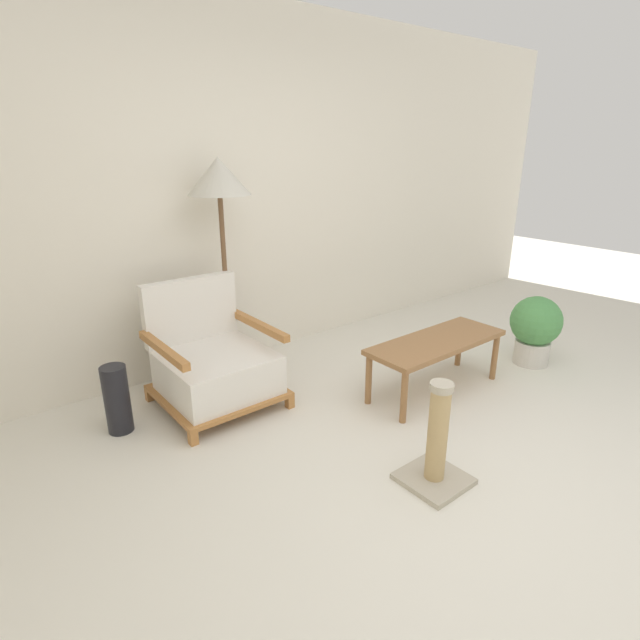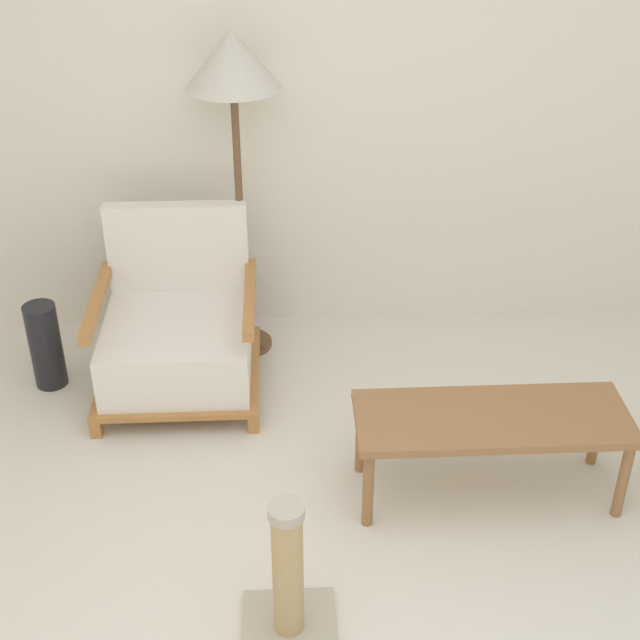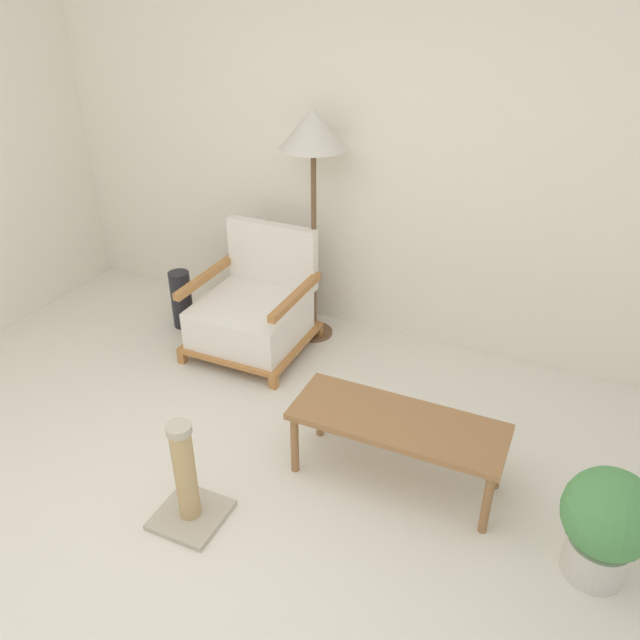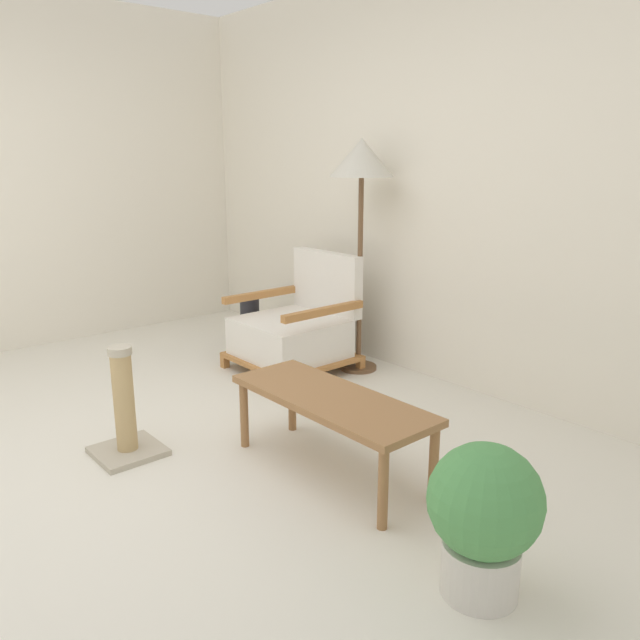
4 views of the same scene
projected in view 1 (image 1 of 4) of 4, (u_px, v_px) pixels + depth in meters
ground_plane at (506, 505)px, 2.48m from camera, size 14.00×14.00×0.00m
wall_back at (239, 191)px, 3.85m from camera, size 8.00×0.06×2.70m
armchair at (214, 364)px, 3.37m from camera, size 0.76×0.74×0.82m
floor_lamp at (219, 187)px, 3.42m from camera, size 0.43×0.43×1.61m
coffee_table at (437, 346)px, 3.52m from camera, size 1.08×0.40×0.40m
vase at (117, 399)px, 3.05m from camera, size 0.15×0.15×0.44m
potted_plant at (535, 327)px, 3.98m from camera, size 0.40×0.40×0.56m
scratching_post at (436, 447)px, 2.58m from camera, size 0.33×0.33×0.58m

